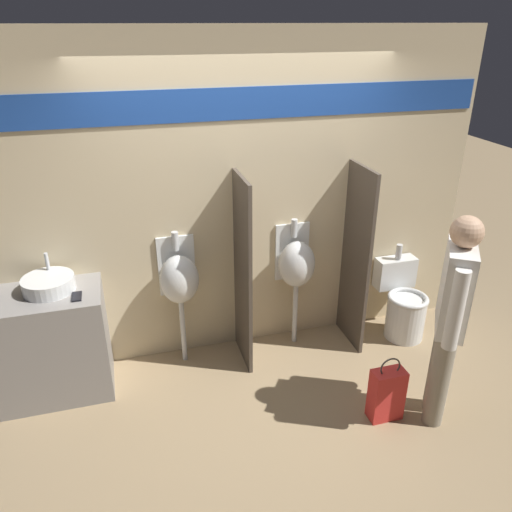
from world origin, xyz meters
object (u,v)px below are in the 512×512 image
object	(u,v)px
toilet	(403,305)
person_in_vest	(451,314)
sink_basin	(48,284)
urinal_near_counter	(179,279)
urinal_far	(296,264)
cell_phone	(77,296)
shopping_bag	(387,394)

from	to	relation	value
toilet	person_in_vest	size ratio (longest dim) A/B	0.52
sink_basin	person_in_vest	xyz separation A→B (m)	(2.69, -1.13, -0.05)
urinal_near_counter	person_in_vest	xyz separation A→B (m)	(1.71, -1.21, 0.09)
sink_basin	toilet	distance (m)	3.09
toilet	urinal_near_counter	bearing A→B (deg)	175.57
urinal_far	person_in_vest	distance (m)	1.39
sink_basin	cell_phone	bearing A→B (deg)	-39.10
sink_basin	urinal_near_counter	size ratio (longest dim) A/B	0.32
toilet	sink_basin	bearing A→B (deg)	178.51
urinal_near_counter	urinal_far	distance (m)	1.02
person_in_vest	shopping_bag	distance (m)	0.77
sink_basin	urinal_near_counter	xyz separation A→B (m)	(0.98, 0.08, -0.14)
sink_basin	urinal_far	world-z (taller)	urinal_far
cell_phone	toilet	xyz separation A→B (m)	(2.83, 0.08, -0.59)
toilet	urinal_far	bearing A→B (deg)	171.19
person_in_vest	cell_phone	bearing A→B (deg)	103.15
cell_phone	urinal_near_counter	distance (m)	0.82
person_in_vest	shopping_bag	xyz separation A→B (m)	(-0.37, 0.08, -0.67)
shopping_bag	urinal_far	bearing A→B (deg)	105.68
toilet	person_in_vest	distance (m)	1.25
sink_basin	shopping_bag	size ratio (longest dim) A/B	0.71
cell_phone	person_in_vest	distance (m)	2.67
urinal_near_counter	person_in_vest	distance (m)	2.09
urinal_far	person_in_vest	xyz separation A→B (m)	(0.68, -1.21, 0.09)
urinal_near_counter	shopping_bag	distance (m)	1.85
urinal_near_counter	toilet	bearing A→B (deg)	-4.43
sink_basin	toilet	size ratio (longest dim) A/B	0.45
toilet	person_in_vest	world-z (taller)	person_in_vest
cell_phone	shopping_bag	bearing A→B (deg)	-22.77
cell_phone	urinal_far	bearing A→B (deg)	7.66
sink_basin	person_in_vest	bearing A→B (deg)	-22.77
toilet	cell_phone	bearing A→B (deg)	-178.31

